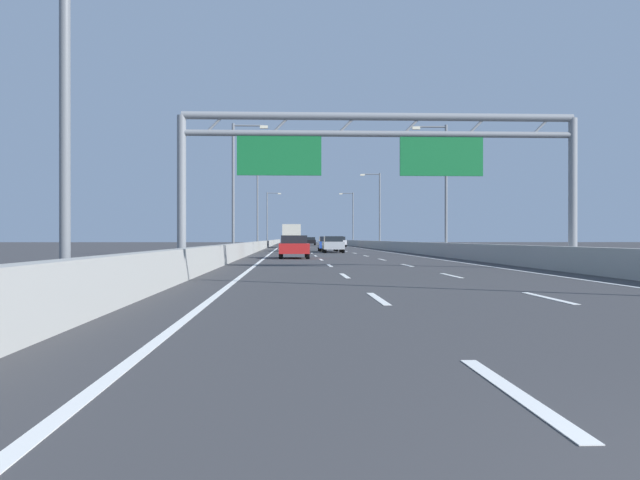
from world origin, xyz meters
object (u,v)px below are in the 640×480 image
(sign_gantry, at_px, (375,151))
(yellow_car, at_px, (292,244))
(silver_car, at_px, (333,244))
(red_car, at_px, (294,247))
(streetlamp_right_mid, at_px, (443,181))
(streetlamp_left_far, at_px, (259,205))
(streetlamp_left_near, at_px, (78,10))
(box_truck, at_px, (291,235))
(streetlamp_right_far, at_px, (378,206))
(blue_car, at_px, (328,244))
(streetlamp_left_distant, at_px, (269,215))
(streetlamp_right_distant, at_px, (352,215))
(black_car, at_px, (310,241))
(white_car, at_px, (339,242))
(orange_car, at_px, (289,241))
(streetlamp_left_mid, at_px, (236,181))

(sign_gantry, xyz_separation_m, yellow_car, (-3.28, 41.05, -4.09))
(silver_car, relative_size, red_car, 0.92)
(streetlamp_right_mid, distance_m, streetlamp_left_far, 40.92)
(streetlamp_left_far, relative_size, red_car, 2.10)
(streetlamp_left_near, relative_size, box_truck, 1.23)
(streetlamp_right_far, height_order, silver_car, streetlamp_right_far)
(streetlamp_left_far, height_order, blue_car, streetlamp_left_far)
(blue_car, bearing_deg, red_car, -98.20)
(streetlamp_right_far, distance_m, streetlamp_left_distant, 40.92)
(blue_car, bearing_deg, streetlamp_right_distant, 82.79)
(sign_gantry, relative_size, black_car, 3.50)
(white_car, distance_m, orange_car, 31.81)
(streetlamp_left_mid, height_order, blue_car, streetlamp_left_mid)
(sign_gantry, distance_m, white_car, 76.13)
(streetlamp_left_near, xyz_separation_m, streetlamp_right_far, (14.93, 76.20, 0.00))
(streetlamp_left_far, bearing_deg, streetlamp_right_distant, 68.60)
(streetlamp_right_far, relative_size, white_car, 2.12)
(blue_car, bearing_deg, white_car, 84.23)
(streetlamp_left_far, bearing_deg, orange_car, 85.45)
(orange_car, bearing_deg, blue_car, -86.77)
(streetlamp_left_distant, height_order, white_car, streetlamp_left_distant)
(streetlamp_right_far, bearing_deg, streetlamp_left_mid, -111.40)
(silver_car, bearing_deg, white_car, 85.26)
(streetlamp_right_mid, relative_size, blue_car, 2.16)
(streetlamp_right_far, xyz_separation_m, silver_car, (-7.33, -27.39, -4.65))
(streetlamp_right_mid, relative_size, black_car, 2.04)
(streetlamp_left_mid, relative_size, streetlamp_right_far, 1.00)
(streetlamp_right_mid, height_order, black_car, streetlamp_right_mid)
(streetlamp_left_mid, xyz_separation_m, streetlamp_right_far, (14.93, 38.10, 0.00))
(streetlamp_left_mid, relative_size, orange_car, 2.20)
(streetlamp_left_near, bearing_deg, streetlamp_right_mid, 68.60)
(streetlamp_right_distant, bearing_deg, red_car, -97.49)
(streetlamp_left_distant, relative_size, box_truck, 1.23)
(streetlamp_right_mid, height_order, streetlamp_left_far, same)
(streetlamp_right_far, relative_size, streetlamp_left_distant, 1.00)
(streetlamp_right_distant, xyz_separation_m, box_truck, (-10.89, -30.33, -3.71))
(streetlamp_left_far, distance_m, streetlamp_right_far, 14.93)
(streetlamp_left_near, distance_m, blue_car, 56.08)
(streetlamp_left_mid, xyz_separation_m, orange_car, (3.69, 84.41, -4.63))
(streetlamp_right_far, bearing_deg, silver_car, -104.99)
(streetlamp_right_far, height_order, streetlamp_right_distant, same)
(streetlamp_left_distant, bearing_deg, streetlamp_right_far, -68.60)
(streetlamp_left_far, bearing_deg, sign_gantry, -83.13)
(streetlamp_right_distant, bearing_deg, streetlamp_left_mid, -101.09)
(silver_car, distance_m, red_car, 17.29)
(streetlamp_right_mid, relative_size, yellow_car, 2.19)
(streetlamp_left_mid, bearing_deg, streetlamp_left_distant, 90.00)
(streetlamp_left_distant, relative_size, black_car, 2.04)
(streetlamp_left_distant, distance_m, white_car, 25.73)
(streetlamp_left_near, xyz_separation_m, black_car, (7.56, 116.56, -4.65))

